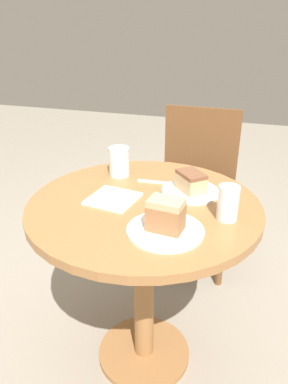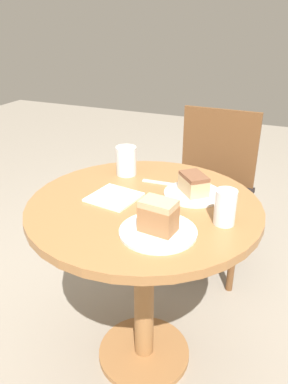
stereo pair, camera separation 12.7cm
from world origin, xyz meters
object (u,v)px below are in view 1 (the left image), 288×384
object	(u,v)px
chair	(195,184)
glass_water	(228,205)
plate_far	(165,231)
cake_slice_near	(191,181)
glass_lemonade	(119,163)
plate_near	(190,191)
cake_slice_far	(166,215)

from	to	relation	value
chair	glass_water	xyz separation A→B (m)	(0.23, -0.85, 0.32)
plate_far	cake_slice_near	size ratio (longest dim) A/B	1.78
cake_slice_near	chair	bearing A→B (deg)	97.02
glass_lemonade	glass_water	world-z (taller)	glass_lemonade
plate_near	glass_water	world-z (taller)	glass_water
chair	plate_far	bearing A→B (deg)	-85.18
glass_lemonade	cake_slice_near	bearing A→B (deg)	-14.93
cake_slice_far	cake_slice_near	bearing A→B (deg)	85.65
plate_near	glass_water	size ratio (longest dim) A/B	1.86
cake_slice_near	glass_water	xyz separation A→B (m)	(0.14, -0.16, 0.00)
plate_near	chair	bearing A→B (deg)	97.02
chair	glass_lemonade	size ratio (longest dim) A/B	7.43
chair	plate_far	xyz separation A→B (m)	(0.06, -0.98, 0.28)
chair	glass_water	distance (m)	0.94
plate_far	glass_lemonade	bearing A→B (deg)	127.17
plate_near	plate_far	distance (m)	0.29
plate_far	glass_water	world-z (taller)	glass_water
chair	plate_far	distance (m)	1.02
glass_lemonade	plate_far	bearing A→B (deg)	-52.83
cake_slice_near	glass_water	world-z (taller)	glass_water
chair	cake_slice_near	world-z (taller)	chair
plate_near	glass_lemonade	world-z (taller)	glass_lemonade
chair	plate_near	size ratio (longest dim) A/B	4.11
cake_slice_near	cake_slice_far	size ratio (longest dim) A/B	1.17
plate_near	glass_water	bearing A→B (deg)	-47.19
plate_far	cake_slice_far	size ratio (longest dim) A/B	2.09
cake_slice_near	glass_lemonade	distance (m)	0.31
cake_slice_far	glass_lemonade	size ratio (longest dim) A/B	0.96
glass_water	plate_near	bearing A→B (deg)	132.81
plate_near	cake_slice_far	world-z (taller)	cake_slice_far
plate_far	cake_slice_far	world-z (taller)	cake_slice_far
cake_slice_far	glass_lemonade	xyz separation A→B (m)	(-0.28, 0.37, -0.01)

